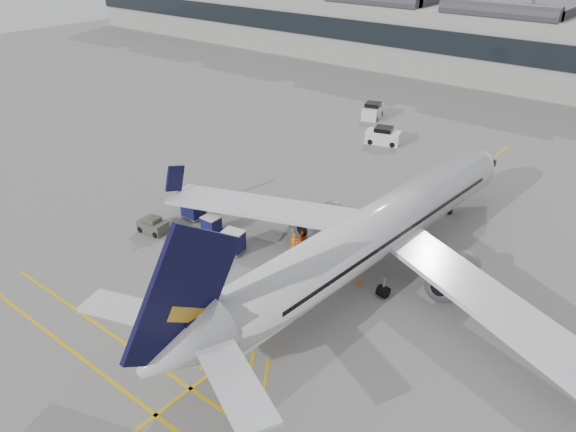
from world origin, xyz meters
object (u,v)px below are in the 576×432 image
Objects in this scene: airliner_main at (371,234)px; pushback_tug at (153,226)px; ramp_agent_b at (302,240)px; baggage_cart_a at (301,216)px; belt_loader at (316,225)px; ramp_agent_a at (294,244)px.

airliner_main reaches higher than pushback_tug.
ramp_agent_b is (-5.99, -0.49, -2.44)m from airliner_main.
baggage_cart_a reaches higher than pushback_tug.
pushback_tug is (-17.52, -6.37, -2.64)m from airliner_main.
belt_loader is 1.48m from baggage_cart_a.
airliner_main reaches higher than baggage_cart_a.
baggage_cart_a reaches higher than ramp_agent_a.
ramp_agent_a is at bearing 14.91° from pushback_tug.
ramp_agent_b is (0.86, -3.04, 0.22)m from belt_loader.
pushback_tug is (-11.62, -4.78, -0.32)m from ramp_agent_a.
airliner_main is 18.83m from pushback_tug.
airliner_main reaches higher than ramp_agent_a.
airliner_main is 25.76× the size of ramp_agent_b.
pushback_tug is (-10.67, -8.93, 0.02)m from belt_loader.
pushback_tug is (-9.29, -8.67, -0.44)m from baggage_cart_a.
airliner_main is 6.49m from ramp_agent_b.
ramp_agent_a is (-5.90, -1.59, -2.32)m from airliner_main.
belt_loader is (-6.85, 2.56, -2.66)m from airliner_main.
airliner_main reaches higher than ramp_agent_b.
ramp_agent_a is at bearing -51.76° from baggage_cart_a.
airliner_main is 20.54× the size of baggage_cart_a.
ramp_agent_a is (0.94, -4.14, 0.35)m from belt_loader.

